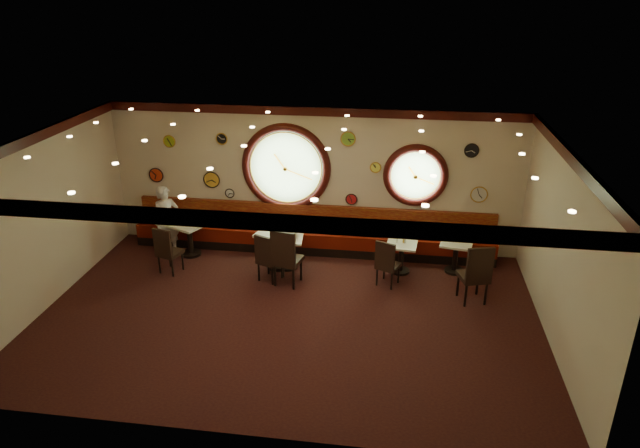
{
  "coord_description": "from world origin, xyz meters",
  "views": [
    {
      "loc": [
        1.81,
        -8.71,
        5.62
      ],
      "look_at": [
        0.46,
        0.8,
        1.5
      ],
      "focal_mm": 32.0,
      "sensor_mm": 36.0,
      "label": 1
    }
  ],
  "objects": [
    {
      "name": "wall_clock_5",
      "position": [
        3.55,
        2.96,
        1.45
      ],
      "size": [
        0.34,
        0.03,
        0.34
      ],
      "primitive_type": "cylinder",
      "rotation": [
        1.57,
        0.0,
        0.0
      ],
      "color": "silver",
      "rests_on": "wall_back"
    },
    {
      "name": "porthole_left_ring",
      "position": [
        -0.6,
        2.95,
        1.85
      ],
      "size": [
        1.61,
        0.03,
        1.61
      ],
      "primitive_type": "torus",
      "rotation": [
        1.57,
        0.0,
        0.0
      ],
      "color": "gold",
      "rests_on": "wall_back"
    },
    {
      "name": "wall_left",
      "position": [
        -4.5,
        0.0,
        1.6
      ],
      "size": [
        0.02,
        6.0,
        3.2
      ],
      "primitive_type": "cube",
      "color": "beige",
      "rests_on": "floor"
    },
    {
      "name": "molding_left",
      "position": [
        -4.45,
        0.0,
        3.11
      ],
      "size": [
        0.1,
        6.0,
        0.18
      ],
      "primitive_type": "cube",
      "color": "black",
      "rests_on": "wall_back"
    },
    {
      "name": "chair_a",
      "position": [
        -2.78,
        1.25,
        0.58
      ],
      "size": [
        0.53,
        0.53,
        0.63
      ],
      "rotation": [
        0.0,
        0.0,
        -0.29
      ],
      "color": "black",
      "rests_on": "floor"
    },
    {
      "name": "wall_right",
      "position": [
        4.5,
        0.0,
        1.6
      ],
      "size": [
        0.02,
        6.0,
        3.2
      ],
      "primitive_type": "cube",
      "color": "beige",
      "rests_on": "floor"
    },
    {
      "name": "chair_b",
      "position": [
        -0.66,
        1.21,
        0.58
      ],
      "size": [
        0.56,
        0.56,
        0.63
      ],
      "rotation": [
        0.0,
        0.0,
        -0.39
      ],
      "color": "black",
      "rests_on": "floor"
    },
    {
      "name": "condiment_b_pepper",
      "position": [
        -0.53,
        1.83,
        0.87
      ],
      "size": [
        0.03,
        0.03,
        0.1
      ],
      "primitive_type": "cylinder",
      "color": "silver",
      "rests_on": "table_b"
    },
    {
      "name": "table_c",
      "position": [
        -0.38,
        1.85,
        0.44
      ],
      "size": [
        0.7,
        0.7,
        0.7
      ],
      "color": "black",
      "rests_on": "floor"
    },
    {
      "name": "table_a",
      "position": [
        -2.62,
        2.16,
        0.48
      ],
      "size": [
        0.91,
        0.91,
        0.75
      ],
      "color": "black",
      "rests_on": "floor"
    },
    {
      "name": "condiment_d_pepper",
      "position": [
        2.05,
        1.99,
        0.72
      ],
      "size": [
        0.04,
        0.04,
        0.11
      ],
      "primitive_type": "cylinder",
      "color": "silver",
      "rests_on": "table_d"
    },
    {
      "name": "condiment_d_salt",
      "position": [
        1.89,
        2.0,
        0.71
      ],
      "size": [
        0.03,
        0.03,
        0.09
      ],
      "primitive_type": "cylinder",
      "color": "silver",
      "rests_on": "table_d"
    },
    {
      "name": "wall_clock_0",
      "position": [
        0.85,
        2.96,
        1.2
      ],
      "size": [
        0.24,
        0.03,
        0.24
      ],
      "primitive_type": "cylinder",
      "rotation": [
        1.57,
        0.0,
        0.0
      ],
      "color": "red",
      "rests_on": "wall_back"
    },
    {
      "name": "molding_back",
      "position": [
        0.0,
        2.95,
        3.11
      ],
      "size": [
        9.0,
        0.1,
        0.18
      ],
      "primitive_type": "cube",
      "color": "black",
      "rests_on": "wall_back"
    },
    {
      "name": "condiment_d_bottle",
      "position": [
        2.03,
        2.01,
        0.75
      ],
      "size": [
        0.05,
        0.05,
        0.17
      ],
      "primitive_type": "cylinder",
      "color": "gold",
      "rests_on": "table_d"
    },
    {
      "name": "condiment_c_salt",
      "position": [
        -0.45,
        1.94,
        0.75
      ],
      "size": [
        0.04,
        0.04,
        0.1
      ],
      "primitive_type": "cylinder",
      "color": "silver",
      "rests_on": "table_c"
    },
    {
      "name": "wall_clock_9",
      "position": [
        -2.3,
        2.96,
        1.5
      ],
      "size": [
        0.36,
        0.03,
        0.36
      ],
      "primitive_type": "cylinder",
      "rotation": [
        1.57,
        0.0,
        0.0
      ],
      "color": "gold",
      "rests_on": "wall_back"
    },
    {
      "name": "molding_right",
      "position": [
        4.45,
        0.0,
        3.11
      ],
      "size": [
        0.1,
        6.0,
        0.18
      ],
      "primitive_type": "cube",
      "color": "black",
      "rests_on": "wall_back"
    },
    {
      "name": "porthole_left_glass",
      "position": [
        -0.6,
        3.0,
        1.85
      ],
      "size": [
        1.66,
        0.02,
        1.66
      ],
      "primitive_type": "cylinder",
      "rotation": [
        1.57,
        0.0,
        0.0
      ],
      "color": "#84AE68",
      "rests_on": "wall_back"
    },
    {
      "name": "porthole_left_frame",
      "position": [
        -0.6,
        2.98,
        1.85
      ],
      "size": [
        1.98,
        0.18,
        1.98
      ],
      "primitive_type": "torus",
      "rotation": [
        1.57,
        0.0,
        0.0
      ],
      "color": "black",
      "rests_on": "wall_back"
    },
    {
      "name": "floor",
      "position": [
        0.0,
        0.0,
        0.0
      ],
      "size": [
        9.0,
        6.0,
        0.0
      ],
      "primitive_type": "cube",
      "color": "black",
      "rests_on": "ground"
    },
    {
      "name": "wall_clock_1",
      "position": [
        3.3,
        2.96,
        2.4
      ],
      "size": [
        0.28,
        0.03,
        0.28
      ],
      "primitive_type": "cylinder",
      "rotation": [
        1.57,
        0.0,
        0.0
      ],
      "color": "black",
      "rests_on": "wall_back"
    },
    {
      "name": "table_d",
      "position": [
        1.99,
        1.98,
        0.42
      ],
      "size": [
        0.66,
        0.66,
        0.67
      ],
      "color": "black",
      "rests_on": "floor"
    },
    {
      "name": "wall_back",
      "position": [
        0.0,
        3.0,
        1.6
      ],
      "size": [
        9.0,
        0.02,
        3.2
      ],
      "primitive_type": "cube",
      "color": "beige",
      "rests_on": "floor"
    },
    {
      "name": "condiment_a_pepper",
      "position": [
        -2.57,
        2.13,
        0.81
      ],
      "size": [
        0.04,
        0.04,
        0.11
      ],
      "primitive_type": "cylinder",
      "color": "silver",
      "rests_on": "table_a"
    },
    {
      "name": "porthole_right_ring",
      "position": [
        2.2,
        2.95,
        1.8
      ],
      "size": [
        1.09,
        0.03,
        1.09
      ],
      "primitive_type": "torus",
      "rotation": [
        1.57,
        0.0,
        0.0
      ],
      "color": "gold",
      "rests_on": "wall_back"
    },
    {
      "name": "wall_clock_8",
      "position": [
        -1.9,
        2.96,
        1.2
      ],
      "size": [
        0.2,
        0.03,
        0.2
      ],
      "primitive_type": "cylinder",
      "rotation": [
        1.57,
        0.0,
        0.0
      ],
      "color": "white",
      "rests_on": "wall_back"
    },
    {
      "name": "condiment_a_bottle",
      "position": [
        -2.5,
        2.25,
        0.83
      ],
      "size": [
        0.05,
        0.05,
        0.16
      ],
      "primitive_type": "cylinder",
      "color": "gold",
      "rests_on": "table_a"
    },
    {
      "name": "condiment_e_bottle",
      "position": [
        3.23,
        2.2,
        0.76
      ],
      "size": [
        0.05,
        0.05,
        0.15
      ],
      "primitive_type": "cylinder",
      "color": "gold",
      "rests_on": "table_e"
    },
    {
      "name": "banquette_base",
      "position": [
        0.0,
        2.72,
        0.1
      ],
      "size": [
        8.0,
        0.55,
        0.2
      ],
      "primitive_type": "cube",
      "color": "black",
      "rests_on": "floor"
    },
    {
      "name": "wall_clock_3",
      "position": [
        0.75,
        2.96,
        2.55
      ],
      "size": [
        0.3,
        0.03,
        0.3
      ],
      "primitive_type": "cylinder",
      "rotation": [
        1.57,
        0.0,
        0.0
      ],
      "color": "#7DB639",
      "rests_on": "wall_back"
    },
    {
      "name": "waiter",
      "position": [
        -3.09,
        2.12,
        0.79
      ],
      "size": [
        0.67,
        0.68,
        1.59
      ],
      "primitive_type": "imported",
      "rotation": [
        0.0,
        0.0,
        0.82
      ],
      "color": "white",
      "rests_on": "floor"
    },
    {
      "name": "porthole_right_frame",
      "position": [
        2.2,
        2.98,
        1.8
      ],
      "size": [
        1.38,
        0.18,
        1.38
      ],
      "primitive_type": "torus",
      "rotation": [
        1.57,
        0.0,
        0.0
      ],
      "color": "black",
      "rests_on": "wall_back"
    },
    {
      "name": "condiment_e_pepper",
      "position": [
        3.13,
        2.14,
        0.74
      ],
      "size": [
        0.04,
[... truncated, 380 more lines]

